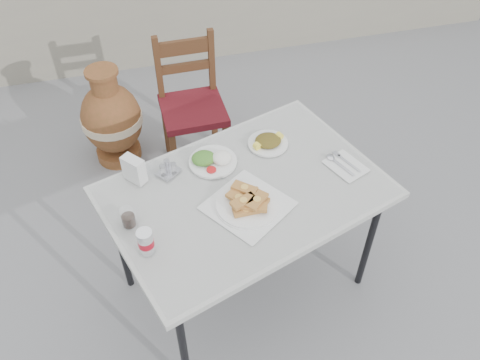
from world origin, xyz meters
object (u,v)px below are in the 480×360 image
object	(u,v)px
salad_chopped_plate	(268,142)
napkin_holder	(134,169)
soda_can	(146,242)
terracotta_urn	(112,119)
condiment_caddy	(168,170)
salad_rice_plate	(212,159)
chair	(192,104)
pide_plate	(248,201)
cola_glass	(128,218)
cafe_table	(245,197)

from	to	relation	value
salad_chopped_plate	napkin_holder	distance (m)	0.68
soda_can	terracotta_urn	bearing A→B (deg)	93.96
salad_chopped_plate	condiment_caddy	size ratio (longest dim) A/B	1.54
salad_rice_plate	chair	bearing A→B (deg)	87.01
pide_plate	chair	distance (m)	1.23
pide_plate	chair	world-z (taller)	chair
salad_chopped_plate	soda_can	bearing A→B (deg)	-142.80
soda_can	salad_chopped_plate	bearing A→B (deg)	37.20
condiment_caddy	terracotta_urn	xyz separation A→B (m)	(-0.26, 1.05, -0.45)
terracotta_urn	salad_chopped_plate	bearing A→B (deg)	-51.49
pide_plate	soda_can	bearing A→B (deg)	-163.83
salad_chopped_plate	terracotta_urn	distance (m)	1.32
salad_rice_plate	soda_can	xyz separation A→B (m)	(-0.37, -0.45, 0.04)
salad_rice_plate	napkin_holder	bearing A→B (deg)	-176.86
soda_can	cola_glass	bearing A→B (deg)	109.43
cola_glass	salad_rice_plate	bearing A→B (deg)	33.89
cafe_table	soda_can	bearing A→B (deg)	-153.99
cafe_table	condiment_caddy	bearing A→B (deg)	149.34
salad_rice_plate	terracotta_urn	size ratio (longest dim) A/B	0.33
condiment_caddy	salad_rice_plate	bearing A→B (deg)	5.34
pide_plate	chair	xyz separation A→B (m)	(-0.05, 1.19, -0.32)
chair	condiment_caddy	bearing A→B (deg)	-106.91
napkin_holder	chair	bearing A→B (deg)	25.11
cafe_table	terracotta_urn	distance (m)	1.42
soda_can	chair	world-z (taller)	chair
cola_glass	condiment_caddy	size ratio (longest dim) A/B	0.68
cafe_table	terracotta_urn	world-z (taller)	cafe_table
salad_chopped_plate	condiment_caddy	distance (m)	0.52
soda_can	condiment_caddy	xyz separation A→B (m)	(0.15, 0.43, -0.03)
salad_rice_plate	terracotta_urn	bearing A→B (deg)	114.63
cafe_table	chair	world-z (taller)	chair
salad_rice_plate	salad_chopped_plate	size ratio (longest dim) A/B	1.16
chair	cola_glass	bearing A→B (deg)	-112.74
salad_chopped_plate	condiment_caddy	bearing A→B (deg)	-170.99
cafe_table	pide_plate	distance (m)	0.13
salad_chopped_plate	napkin_holder	world-z (taller)	napkin_holder
soda_can	condiment_caddy	size ratio (longest dim) A/B	0.90
pide_plate	soda_can	size ratio (longest dim) A/B	3.82
salad_chopped_plate	soda_can	xyz separation A→B (m)	(-0.67, -0.51, 0.04)
salad_chopped_plate	terracotta_urn	bearing A→B (deg)	128.51
salad_rice_plate	cola_glass	size ratio (longest dim) A/B	2.61
pide_plate	terracotta_urn	distance (m)	1.53
soda_can	condiment_caddy	distance (m)	0.46
chair	terracotta_urn	xyz separation A→B (m)	(-0.52, 0.16, -0.14)
pide_plate	soda_can	distance (m)	0.48
soda_can	napkin_holder	distance (m)	0.43
cafe_table	pide_plate	world-z (taller)	pide_plate
soda_can	chair	distance (m)	1.43
cafe_table	napkin_holder	size ratio (longest dim) A/B	11.25
cafe_table	cola_glass	bearing A→B (deg)	-172.14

